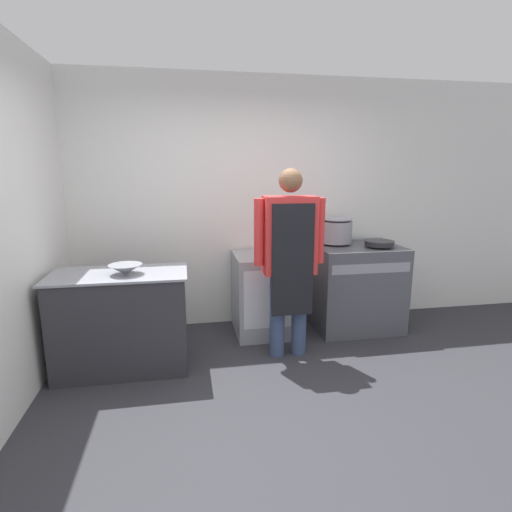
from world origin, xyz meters
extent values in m
plane|color=#2D2D33|center=(0.00, 0.00, 0.00)|extent=(14.00, 14.00, 0.00)
cube|color=white|center=(0.00, 1.94, 1.35)|extent=(8.00, 0.05, 2.70)
cube|color=white|center=(-1.78, 1.00, 1.35)|extent=(0.05, 8.00, 2.70)
cube|color=#2D2D33|center=(-1.14, 0.99, 0.42)|extent=(1.10, 0.59, 0.85)
cube|color=gray|center=(-1.14, 0.99, 0.86)|extent=(1.14, 0.61, 0.02)
cube|color=#4C4F56|center=(1.25, 1.51, 0.46)|extent=(0.91, 0.70, 0.92)
cube|color=gray|center=(1.25, 1.18, 0.75)|extent=(0.83, 0.03, 0.10)
cube|color=gray|center=(1.25, 1.85, 0.93)|extent=(0.91, 0.03, 0.02)
cube|color=#93999E|center=(0.22, 1.56, 0.43)|extent=(0.58, 0.66, 0.85)
cube|color=silver|center=(0.22, 1.24, 0.47)|extent=(0.49, 0.02, 0.60)
cylinder|color=#38476B|center=(0.25, 0.99, 0.40)|extent=(0.14, 0.14, 0.80)
cylinder|color=#38476B|center=(0.46, 0.99, 0.40)|extent=(0.14, 0.14, 0.80)
cube|color=red|center=(0.35, 0.99, 1.15)|extent=(0.47, 0.22, 0.70)
cube|color=black|center=(0.35, 0.87, 0.94)|extent=(0.37, 0.02, 1.00)
cylinder|color=red|center=(0.07, 0.99, 1.18)|extent=(0.09, 0.09, 0.59)
cylinder|color=red|center=(0.63, 0.99, 1.18)|extent=(0.09, 0.09, 0.59)
sphere|color=brown|center=(0.35, 0.99, 1.63)|extent=(0.21, 0.21, 0.21)
cone|color=gray|center=(-1.07, 0.94, 0.91)|extent=(0.28, 0.28, 0.08)
cylinder|color=gray|center=(1.05, 1.64, 1.06)|extent=(0.34, 0.34, 0.23)
ellipsoid|color=gray|center=(1.05, 1.64, 1.20)|extent=(0.33, 0.33, 0.06)
cylinder|color=#262628|center=(1.43, 1.39, 0.97)|extent=(0.30, 0.30, 0.05)
camera|label=1|loc=(-0.56, -2.43, 1.72)|focal=28.00mm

